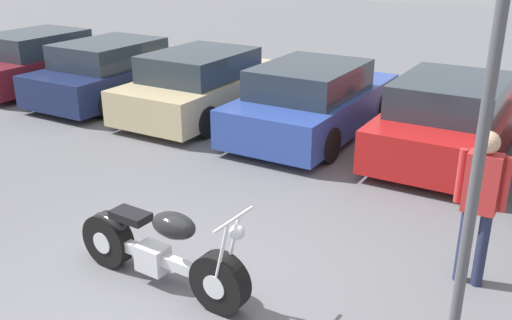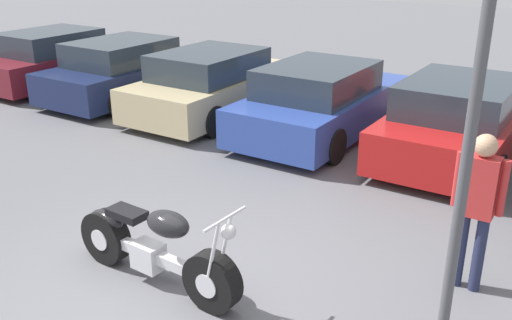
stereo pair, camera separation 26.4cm
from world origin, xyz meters
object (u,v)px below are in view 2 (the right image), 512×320
at_px(parked_car_champagne, 215,84).
at_px(lamp_post, 471,129).
at_px(parked_car_red, 459,121).
at_px(parked_car_blue, 321,102).
at_px(person_standing, 478,200).
at_px(motorcycle, 153,249).
at_px(parked_car_navy, 128,71).
at_px(parked_car_maroon, 58,59).

bearing_deg(parked_car_champagne, lamp_post, -40.25).
relative_size(parked_car_champagne, parked_car_red, 1.00).
xyz_separation_m(parked_car_blue, person_standing, (3.65, -3.76, 0.40)).
bearing_deg(parked_car_blue, person_standing, -45.85).
xyz_separation_m(motorcycle, parked_car_blue, (-0.80, 5.51, 0.22)).
bearing_deg(lamp_post, parked_car_blue, 125.50).
distance_m(motorcycle, parked_car_navy, 7.98).
distance_m(parked_car_blue, parked_car_red, 2.51).
bearing_deg(motorcycle, lamp_post, 3.37).
bearing_deg(parked_car_maroon, parked_car_red, 1.09).
height_order(lamp_post, person_standing, lamp_post).
xyz_separation_m(parked_car_navy, person_standing, (8.65, -3.74, 0.40)).
bearing_deg(parked_car_navy, parked_car_champagne, 0.55).
height_order(parked_car_blue, person_standing, person_standing).
distance_m(parked_car_navy, parked_car_blue, 4.99).
distance_m(parked_car_navy, person_standing, 9.43).
xyz_separation_m(parked_car_maroon, lamp_post, (11.30, -5.35, 1.61)).
bearing_deg(parked_car_red, parked_car_navy, -178.26).
height_order(parked_car_maroon, lamp_post, lamp_post).
height_order(motorcycle, parked_car_navy, parked_car_navy).
bearing_deg(parked_car_navy, parked_car_red, 1.74).
bearing_deg(person_standing, parked_car_blue, 134.15).
distance_m(parked_car_champagne, lamp_post, 8.41).
bearing_deg(lamp_post, person_standing, 95.52).
height_order(parked_car_red, person_standing, person_standing).
bearing_deg(parked_car_red, parked_car_blue, -175.32).
xyz_separation_m(parked_car_red, person_standing, (1.16, -3.97, 0.40)).
height_order(parked_car_maroon, parked_car_navy, same).
bearing_deg(lamp_post, parked_car_navy, 148.88).
distance_m(parked_car_red, person_standing, 4.15).
xyz_separation_m(parked_car_maroon, parked_car_red, (9.99, 0.19, 0.00)).
bearing_deg(parked_car_navy, motorcycle, -43.48).
bearing_deg(parked_car_champagne, parked_car_maroon, 179.84).
xyz_separation_m(parked_car_navy, parked_car_champagne, (2.50, 0.02, 0.00)).
relative_size(parked_car_blue, lamp_post, 1.23).
bearing_deg(person_standing, lamp_post, -84.48).
relative_size(parked_car_maroon, lamp_post, 1.23).
xyz_separation_m(parked_car_blue, parked_car_red, (2.50, 0.20, 0.00)).
relative_size(parked_car_blue, person_standing, 2.44).
relative_size(motorcycle, lamp_post, 0.64).
relative_size(parked_car_maroon, person_standing, 2.44).
xyz_separation_m(parked_car_champagne, parked_car_red, (4.99, 0.20, 0.00)).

